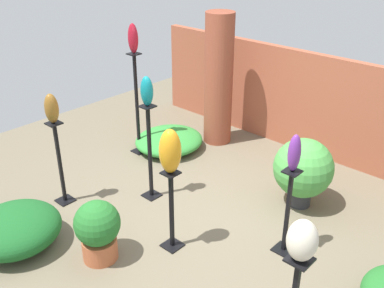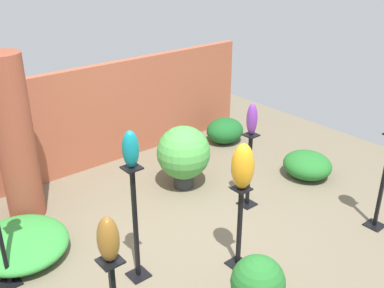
% 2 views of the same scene
% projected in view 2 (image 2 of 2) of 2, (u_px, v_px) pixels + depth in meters
% --- Properties ---
extents(ground_plane, '(8.00, 8.00, 0.00)m').
position_uv_depth(ground_plane, '(197.00, 243.00, 5.00)').
color(ground_plane, '#6B604C').
extents(brick_wall_back, '(5.60, 0.12, 1.50)m').
position_uv_depth(brick_wall_back, '(87.00, 119.00, 6.39)').
color(brick_wall_back, '#9E5138').
rests_on(brick_wall_back, ground).
extents(brick_pillar, '(0.43, 0.43, 2.00)m').
position_uv_depth(brick_pillar, '(15.00, 140.00, 5.12)').
color(brick_pillar, brown).
rests_on(brick_pillar, ground).
extents(pedestal_violet, '(0.20, 0.20, 0.97)m').
position_uv_depth(pedestal_violet, '(249.00, 174.00, 5.55)').
color(pedestal_violet, black).
rests_on(pedestal_violet, ground).
extents(pedestal_teal, '(0.20, 0.20, 1.23)m').
position_uv_depth(pedestal_teal, '(136.00, 229.00, 4.29)').
color(pedestal_teal, black).
rests_on(pedestal_teal, ground).
extents(pedestal_amber, '(0.20, 0.20, 0.92)m').
position_uv_depth(pedestal_amber, '(239.00, 232.00, 4.50)').
color(pedestal_amber, black).
rests_on(pedestal_amber, ground).
extents(pedestal_ivory, '(0.20, 0.20, 1.19)m').
position_uv_depth(pedestal_ivory, '(382.00, 186.00, 5.08)').
color(pedestal_ivory, black).
rests_on(pedestal_ivory, ground).
extents(art_vase_bronze, '(0.15, 0.16, 0.35)m').
position_uv_depth(art_vase_bronze, '(108.00, 239.00, 3.02)').
color(art_vase_bronze, brown).
rests_on(art_vase_bronze, pedestal_bronze).
extents(art_vase_violet, '(0.12, 0.13, 0.39)m').
position_uv_depth(art_vase_violet, '(252.00, 119.00, 5.24)').
color(art_vase_violet, '#6B2D8C').
rests_on(art_vase_violet, pedestal_violet).
extents(art_vase_teal, '(0.16, 0.14, 0.35)m').
position_uv_depth(art_vase_teal, '(131.00, 149.00, 3.93)').
color(art_vase_teal, '#0F727A').
rests_on(art_vase_teal, pedestal_teal).
extents(art_vase_amber, '(0.22, 0.22, 0.47)m').
position_uv_depth(art_vase_amber, '(243.00, 166.00, 4.19)').
color(art_vase_amber, orange).
rests_on(art_vase_amber, pedestal_amber).
extents(potted_plant_walkway_edge, '(0.72, 0.72, 0.87)m').
position_uv_depth(potted_plant_walkway_edge, '(184.00, 154.00, 5.95)').
color(potted_plant_walkway_edge, '#2D2D33').
rests_on(potted_plant_walkway_edge, ground).
extents(foliage_bed_east, '(0.64, 0.70, 0.37)m').
position_uv_depth(foliage_bed_east, '(307.00, 165.00, 6.33)').
color(foliage_bed_east, '#236B28').
rests_on(foliage_bed_east, ground).
extents(foliage_bed_west, '(0.99, 1.06, 0.28)m').
position_uv_depth(foliage_bed_west, '(21.00, 243.00, 4.77)').
color(foliage_bed_west, '#338C38').
rests_on(foliage_bed_west, ground).
extents(foliage_bed_rear, '(0.63, 0.57, 0.40)m').
position_uv_depth(foliage_bed_rear, '(225.00, 131.00, 7.42)').
color(foliage_bed_rear, '#195923').
rests_on(foliage_bed_rear, ground).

